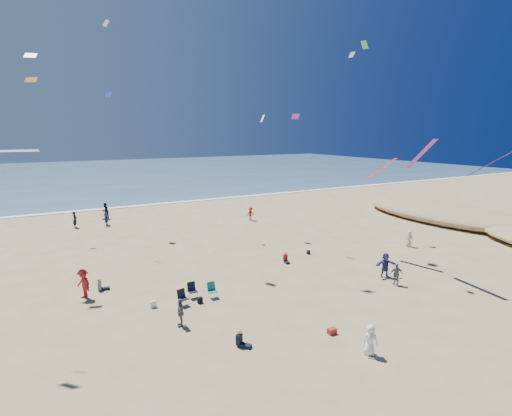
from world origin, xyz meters
TOP-DOWN VIEW (x-y plane):
  - ground at (0.00, 0.00)m, footprint 220.00×220.00m
  - ocean at (0.00, 95.00)m, footprint 220.00×100.00m
  - surf_line at (0.00, 45.00)m, footprint 220.00×1.20m
  - standing_flyers at (2.41, 17.70)m, footprint 34.45×43.21m
  - seated_group at (2.78, 4.52)m, footprint 14.74×23.08m
  - chair_cluster at (-0.77, 10.59)m, footprint 2.66×1.47m
  - white_tote at (-3.38, 10.95)m, footprint 0.35×0.20m
  - black_backpack at (-0.73, 10.14)m, footprint 0.30×0.22m
  - cooler at (3.81, 3.21)m, footprint 0.45×0.30m
  - navy_bag at (11.09, 14.87)m, footprint 0.28×0.18m
  - kites_aloft at (9.28, 14.02)m, footprint 42.26×41.64m

SIDE VIEW (x-z plane):
  - ground at x=0.00m, z-range 0.00..0.00m
  - ocean at x=0.00m, z-range 0.00..0.06m
  - surf_line at x=0.00m, z-range 0.00..0.08m
  - cooler at x=3.81m, z-range 0.00..0.30m
  - navy_bag at x=11.09m, z-range 0.00..0.34m
  - black_backpack at x=-0.73m, z-range 0.00..0.38m
  - white_tote at x=-3.38m, z-range 0.00..0.40m
  - seated_group at x=2.78m, z-range 0.00..0.84m
  - chair_cluster at x=-0.77m, z-range 0.00..1.00m
  - standing_flyers at x=2.41m, z-range -0.12..1.82m
  - kites_aloft at x=9.28m, z-range 1.00..28.72m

